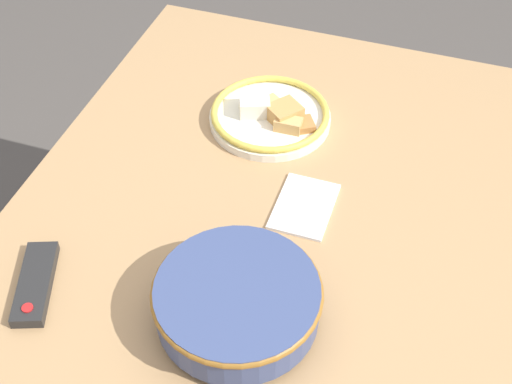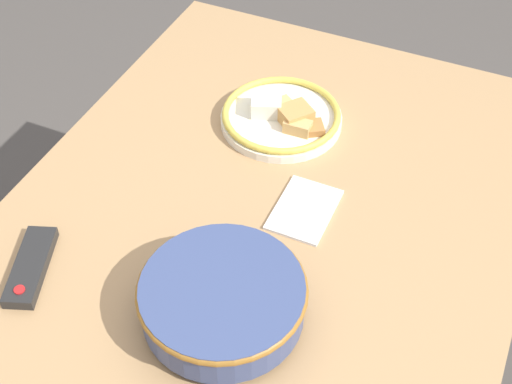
{
  "view_description": "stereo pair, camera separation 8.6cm",
  "coord_description": "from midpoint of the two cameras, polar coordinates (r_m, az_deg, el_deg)",
  "views": [
    {
      "loc": [
        -0.85,
        -0.27,
        1.72
      ],
      "look_at": [
        0.01,
        0.02,
        0.79
      ],
      "focal_mm": 50.0,
      "sensor_mm": 36.0,
      "label": 1
    },
    {
      "loc": [
        -0.82,
        -0.35,
        1.72
      ],
      "look_at": [
        0.01,
        0.02,
        0.79
      ],
      "focal_mm": 50.0,
      "sensor_mm": 36.0,
      "label": 2
    }
  ],
  "objects": [
    {
      "name": "dining_table",
      "position": [
        1.38,
        2.46,
        -4.27
      ],
      "size": [
        1.22,
        0.93,
        0.75
      ],
      "color": "tan",
      "rests_on": "ground_plane"
    },
    {
      "name": "food_plate",
      "position": [
        1.49,
        3.74,
        6.01
      ],
      "size": [
        0.25,
        0.25,
        0.05
      ],
      "color": "silver",
      "rests_on": "dining_table"
    },
    {
      "name": "tv_remote",
      "position": [
        1.27,
        -15.74,
        -5.83
      ],
      "size": [
        0.17,
        0.11,
        0.02
      ],
      "rotation": [
        0.0,
        0.0,
        1.93
      ],
      "color": "black",
      "rests_on": "dining_table"
    },
    {
      "name": "noodle_bowl",
      "position": [
        1.13,
        -0.5,
        -8.67
      ],
      "size": [
        0.27,
        0.27,
        0.08
      ],
      "color": "#384775",
      "rests_on": "dining_table"
    },
    {
      "name": "folded_napkin",
      "position": [
        1.33,
        5.75,
        -1.47
      ],
      "size": [
        0.15,
        0.1,
        0.01
      ],
      "color": "white",
      "rests_on": "dining_table"
    }
  ]
}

